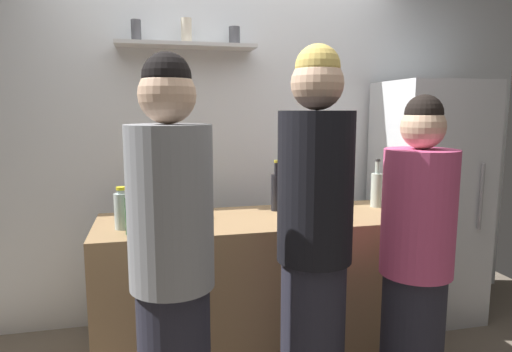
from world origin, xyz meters
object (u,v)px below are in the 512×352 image
at_px(refrigerator, 427,201).
at_px(person_pink_top, 416,267).
at_px(wine_bottle_dark_glass, 276,191).
at_px(person_blonde, 314,248).
at_px(utensil_holder, 160,220).
at_px(wine_bottle_pale_glass, 377,189).
at_px(water_bottle_plastic, 122,210).
at_px(baking_pan, 312,213).
at_px(wine_bottle_green_glass, 133,213).
at_px(wine_bottle_amber_glass, 167,198).
at_px(person_grey_hoodie, 172,274).

distance_m(refrigerator, person_pink_top, 1.27).
relative_size(wine_bottle_dark_glass, person_blonde, 0.18).
distance_m(utensil_holder, wine_bottle_dark_glass, 0.81).
bearing_deg(wine_bottle_pale_glass, water_bottle_plastic, -173.08).
bearing_deg(wine_bottle_pale_glass, person_pink_top, -105.28).
distance_m(refrigerator, water_bottle_plastic, 2.17).
bearing_deg(refrigerator, baking_pan, -159.07).
bearing_deg(baking_pan, wine_bottle_dark_glass, 123.77).
distance_m(baking_pan, wine_bottle_pale_glass, 0.56).
xyz_separation_m(wine_bottle_green_glass, wine_bottle_dark_glass, (0.86, 0.35, 0.02)).
bearing_deg(wine_bottle_dark_glass, wine_bottle_pale_glass, -3.64).
bearing_deg(wine_bottle_dark_glass, person_blonde, -93.72).
bearing_deg(person_blonde, person_pink_top, 30.05).
bearing_deg(baking_pan, water_bottle_plastic, -179.78).
bearing_deg(refrigerator, wine_bottle_green_glass, -165.89).
relative_size(wine_bottle_amber_glass, wine_bottle_dark_glass, 0.97).
xyz_separation_m(water_bottle_plastic, person_pink_top, (1.38, -0.62, -0.21)).
distance_m(wine_bottle_green_glass, person_pink_top, 1.43).
bearing_deg(baking_pan, person_blonde, -109.46).
distance_m(refrigerator, baking_pan, 1.12).
distance_m(baking_pan, person_pink_top, 0.70).
distance_m(wine_bottle_pale_glass, wine_bottle_amber_glass, 1.35).
xyz_separation_m(baking_pan, person_grey_hoodie, (-0.85, -0.68, -0.05)).
distance_m(wine_bottle_green_glass, water_bottle_plastic, 0.13).
height_order(wine_bottle_dark_glass, person_blonde, person_blonde).
xyz_separation_m(wine_bottle_pale_glass, wine_bottle_amber_glass, (-1.35, 0.01, -0.00)).
relative_size(refrigerator, wine_bottle_pale_glass, 5.44).
xyz_separation_m(refrigerator, person_blonde, (-1.26, -0.99, 0.04)).
xyz_separation_m(utensil_holder, water_bottle_plastic, (-0.20, 0.11, 0.04)).
distance_m(wine_bottle_green_glass, person_blonde, 0.94).
bearing_deg(wine_bottle_dark_glass, person_grey_hoodie, -127.17).
bearing_deg(wine_bottle_dark_glass, utensil_holder, -154.23).
distance_m(utensil_holder, wine_bottle_amber_glass, 0.33).
distance_m(water_bottle_plastic, person_grey_hoodie, 0.73).
distance_m(refrigerator, wine_bottle_amber_glass, 1.90).
distance_m(wine_bottle_pale_glass, water_bottle_plastic, 1.61).
bearing_deg(person_blonde, wine_bottle_pale_glass, 80.11).
bearing_deg(wine_bottle_dark_glass, refrigerator, 7.95).
height_order(wine_bottle_amber_glass, water_bottle_plastic, wine_bottle_amber_glass).
bearing_deg(wine_bottle_dark_glass, baking_pan, -56.23).
xyz_separation_m(refrigerator, person_grey_hoodie, (-1.90, -1.08, 0.01)).
relative_size(person_grey_hoodie, person_blonde, 0.97).
bearing_deg(utensil_holder, water_bottle_plastic, 149.93).
distance_m(baking_pan, wine_bottle_green_glass, 1.03).
height_order(water_bottle_plastic, person_pink_top, person_pink_top).
height_order(refrigerator, person_pink_top, refrigerator).
xyz_separation_m(utensil_holder, person_grey_hoodie, (0.03, -0.56, -0.09)).
relative_size(wine_bottle_amber_glass, person_pink_top, 0.20).
bearing_deg(water_bottle_plastic, person_pink_top, -24.06).
bearing_deg(water_bottle_plastic, utensil_holder, -30.07).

